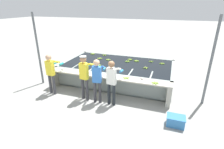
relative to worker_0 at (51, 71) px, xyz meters
The scene contains 26 objects.
ground_plane 2.37m from the worker_0, ahead, with size 80.00×80.00×0.00m, color #999993.
wash_tank 3.13m from the worker_0, 46.59° to the left, with size 5.14×2.91×0.86m.
work_ledge 2.22m from the worker_0, 14.94° to the left, with size 5.14×0.45×0.86m.
worker_0 is the anchor object (origin of this frame).
worker_1 1.50m from the worker_0, ahead, with size 0.48×0.75×1.76m.
worker_2 2.04m from the worker_0, ahead, with size 0.48×0.74×1.70m.
worker_3 2.60m from the worker_0, ahead, with size 0.47×0.74×1.70m.
banana_bunch_floating_0 4.01m from the worker_0, 29.84° to the left, with size 0.25×0.25×0.08m.
banana_bunch_floating_1 3.63m from the worker_0, 46.86° to the left, with size 0.28×0.28×0.08m.
banana_bunch_floating_2 2.99m from the worker_0, 60.40° to the left, with size 0.28×0.27×0.08m.
banana_bunch_floating_3 3.92m from the worker_0, 49.94° to the left, with size 0.28×0.28×0.08m.
banana_bunch_floating_4 1.90m from the worker_0, 38.27° to the left, with size 0.27×0.28×0.08m.
banana_bunch_floating_5 5.02m from the worker_0, 34.77° to the left, with size 0.28×0.27×0.08m.
banana_bunch_floating_6 4.68m from the worker_0, 40.12° to the left, with size 0.25×0.25×0.08m.
banana_bunch_floating_7 2.13m from the worker_0, 49.75° to the left, with size 0.28×0.28×0.08m.
banana_bunch_floating_8 3.38m from the worker_0, 85.61° to the left, with size 0.28×0.28×0.08m.
banana_bunch_floating_9 3.49m from the worker_0, 74.02° to the left, with size 0.28×0.27×0.08m.
banana_bunch_floating_10 4.07m from the worker_0, 44.89° to the left, with size 0.28×0.28×0.08m.
banana_bunch_floating_11 2.86m from the worker_0, 69.94° to the left, with size 0.28×0.28×0.08m.
banana_bunch_ledge_0 3.03m from the worker_0, 11.23° to the left, with size 0.27×0.28×0.08m.
banana_bunch_ledge_1 4.09m from the worker_0, ahead, with size 0.28×0.27×0.08m.
knife_0 3.65m from the worker_0, 10.30° to the left, with size 0.30×0.23×0.02m.
knife_1 0.60m from the worker_0, 69.44° to the left, with size 0.34×0.12×0.02m.
crate 4.96m from the worker_0, ahead, with size 0.55×0.39×0.32m.
support_post_left 1.46m from the worker_0, 147.96° to the left, with size 0.09×0.09×3.20m.
support_post_right 5.96m from the worker_0, 11.65° to the left, with size 0.09×0.09×3.20m.
Camera 1 is at (2.37, -5.70, 3.48)m, focal length 28.00 mm.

